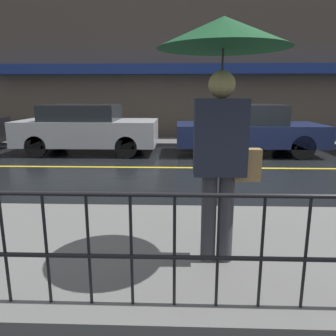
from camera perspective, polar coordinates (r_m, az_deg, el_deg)
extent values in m
plane|color=black|center=(8.04, 13.34, -0.03)|extent=(80.00, 80.00, 0.00)
cube|color=#60605E|center=(4.02, 25.80, -13.09)|extent=(28.00, 2.58, 0.13)
cube|color=#60605E|center=(11.85, 9.70, 4.49)|extent=(28.00, 1.68, 0.13)
cube|color=gold|center=(8.04, 13.35, 0.00)|extent=(25.20, 0.12, 0.01)
cube|color=#4C4238|center=(12.76, 9.56, 17.34)|extent=(28.00, 0.30, 5.58)
cube|color=navy|center=(12.33, 9.79, 16.63)|extent=(16.80, 0.55, 0.35)
cylinder|color=black|center=(2.86, -26.56, -12.52)|extent=(0.02, 0.02, 0.89)
cylinder|color=black|center=(2.72, -20.39, -13.21)|extent=(0.02, 0.02, 0.89)
cylinder|color=black|center=(2.62, -13.63, -13.78)|extent=(0.02, 0.02, 0.89)
cylinder|color=black|center=(2.56, -6.39, -14.20)|extent=(0.02, 0.02, 0.89)
cylinder|color=black|center=(2.53, 1.12, -14.39)|extent=(0.02, 0.02, 0.89)
cylinder|color=black|center=(2.55, 8.67, -14.35)|extent=(0.02, 0.02, 0.89)
cylinder|color=black|center=(2.61, 15.98, -14.08)|extent=(0.02, 0.02, 0.89)
cylinder|color=black|center=(2.70, 22.86, -13.63)|extent=(0.02, 0.02, 0.89)
cylinder|color=#333338|center=(3.22, 7.09, -8.60)|extent=(0.14, 0.14, 0.87)
cylinder|color=#333338|center=(3.23, 10.01, -8.57)|extent=(0.14, 0.14, 0.87)
cube|color=#232838|center=(3.03, 9.04, 5.33)|extent=(0.47, 0.28, 0.69)
sphere|color=tan|center=(3.01, 9.36, 14.17)|extent=(0.24, 0.24, 0.24)
cylinder|color=#262628|center=(3.01, 9.30, 12.59)|extent=(0.02, 0.02, 0.77)
cone|color=#144723|center=(3.05, 9.67, 22.26)|extent=(1.15, 1.15, 0.26)
cube|color=#9E7A47|center=(3.12, 13.63, 0.56)|extent=(0.24, 0.12, 0.30)
cube|color=#B2B5BA|center=(10.07, -13.70, 6.06)|extent=(4.04, 1.81, 0.72)
cube|color=#1E2328|center=(10.07, -14.77, 9.36)|extent=(2.10, 1.66, 0.45)
cylinder|color=black|center=(10.63, -5.92, 4.98)|extent=(0.61, 0.22, 0.61)
cylinder|color=black|center=(9.07, -7.27, 3.62)|extent=(0.61, 0.22, 0.61)
cylinder|color=black|center=(11.25, -18.72, 4.80)|extent=(0.61, 0.22, 0.61)
cylinder|color=black|center=(9.79, -21.93, 3.46)|extent=(0.61, 0.22, 0.61)
cube|color=#19234C|center=(9.91, 13.78, 5.75)|extent=(4.17, 1.87, 0.61)
cube|color=#1E2328|center=(9.83, 13.00, 9.13)|extent=(2.17, 1.72, 0.55)
cylinder|color=black|center=(11.06, 19.44, 4.76)|extent=(0.66, 0.22, 0.66)
cylinder|color=black|center=(9.52, 22.35, 3.33)|extent=(0.66, 0.22, 0.66)
cylinder|color=black|center=(10.58, 5.92, 5.08)|extent=(0.66, 0.22, 0.66)
cylinder|color=black|center=(8.95, 6.63, 3.67)|extent=(0.66, 0.22, 0.66)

